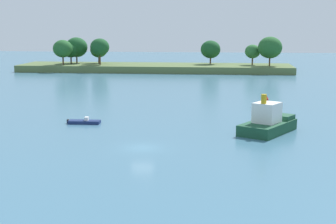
{
  "coord_description": "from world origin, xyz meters",
  "views": [
    {
      "loc": [
        8.83,
        -56.13,
        13.98
      ],
      "look_at": [
        1.13,
        17.27,
        1.2
      ],
      "focal_mm": 54.51,
      "sensor_mm": 36.0,
      "label": 1
    }
  ],
  "objects": [
    {
      "name": "ground_plane",
      "position": [
        0.0,
        0.0,
        0.0
      ],
      "size": [
        400.0,
        400.0,
        0.0
      ],
      "primitive_type": "plane",
      "color": "teal"
    },
    {
      "name": "small_motorboat",
      "position": [
        -10.44,
        13.35,
        0.26
      ],
      "size": [
        4.78,
        1.7,
        0.96
      ],
      "color": "navy",
      "rests_on": "ground"
    },
    {
      "name": "tugboat",
      "position": [
        15.0,
        9.94,
        1.35
      ],
      "size": [
        8.31,
        9.97,
        5.2
      ],
      "color": "#19472D",
      "rests_on": "ground"
    },
    {
      "name": "treeline_island",
      "position": [
        -11.82,
        95.81,
        2.93
      ],
      "size": [
        80.82,
        17.29,
        10.39
      ],
      "color": "#566B3D",
      "rests_on": "ground"
    },
    {
      "name": "channel_buoy_red",
      "position": [
        16.71,
        32.73,
        0.81
      ],
      "size": [
        0.7,
        0.7,
        1.9
      ],
      "color": "red",
      "rests_on": "ground"
    }
  ]
}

